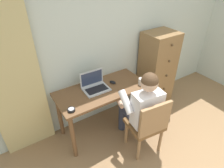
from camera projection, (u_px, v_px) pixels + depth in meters
The scene contains 10 objects.
wall_back at pixel (121, 37), 2.83m from camera, with size 4.80×0.05×2.50m, color silver.
curtain_panel at pixel (12, 78), 2.16m from camera, with size 0.63×0.03×2.20m, color #CCB77A.
desk at pixel (102, 96), 2.67m from camera, with size 1.25×0.58×0.74m.
dresser at pixel (157, 70), 3.23m from camera, with size 0.51×0.45×1.30m.
chair at pixel (148, 124), 2.40m from camera, with size 0.47×0.45×0.87m.
person_seated at pixel (141, 105), 2.44m from camera, with size 0.57×0.61×1.18m.
laptop at pixel (95, 85), 2.58m from camera, with size 0.34×0.26×0.24m.
computer_mouse at pixel (113, 82), 2.72m from camera, with size 0.06×0.10×0.03m, color black.
desk_clock at pixel (71, 110), 2.22m from camera, with size 0.09×0.09×0.03m.
coffee_mug at pixel (141, 81), 2.68m from camera, with size 0.12×0.08×0.09m.
Camera 1 is at (-1.60, -0.03, 2.23)m, focal length 30.74 mm.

